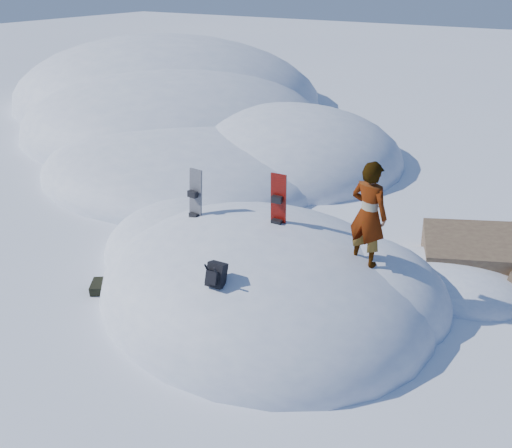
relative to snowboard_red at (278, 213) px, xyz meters
The scene contains 9 objects.
ground 1.73m from the snowboard_red, 104.78° to the right, with size 120.00×120.00×0.00m, color white.
snow_mound 1.71m from the snowboard_red, 148.44° to the right, with size 8.00×6.00×3.00m.
snow_ridge 14.25m from the snowboard_red, 138.17° to the left, with size 21.50×18.50×6.40m.
rock_outcrop 4.75m from the snowboard_red, 35.74° to the left, with size 4.68×4.41×1.68m.
snowboard_red is the anchor object (origin of this frame).
snowboard_dark 1.85m from the snowboard_red, 169.35° to the right, with size 0.32×0.24×1.68m.
backpack 2.14m from the snowboard_red, 89.32° to the right, with size 0.33×0.40×0.49m.
gear_pile 3.78m from the snowboard_red, 144.68° to the right, with size 0.89×0.76×0.24m.
person 1.88m from the snowboard_red, ahead, with size 0.71×0.47×1.95m, color slate.
Camera 1 is at (4.41, -7.30, 5.90)m, focal length 35.00 mm.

